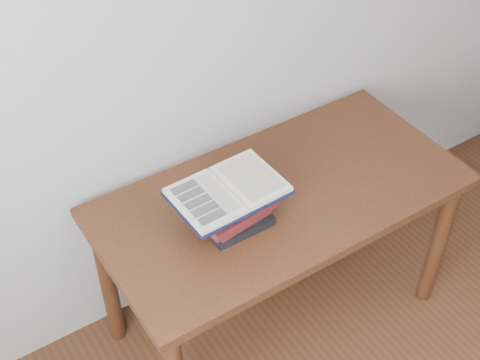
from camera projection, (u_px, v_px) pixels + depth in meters
desk at (281, 213)px, 2.38m from camera, size 1.30×0.65×0.69m
book_stack at (233, 210)px, 2.17m from camera, size 0.27×0.20×0.12m
open_book at (228, 191)px, 2.13m from camera, size 0.36×0.26×0.03m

